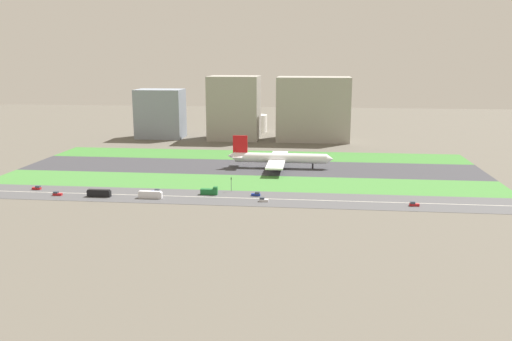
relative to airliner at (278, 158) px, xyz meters
name	(u,v)px	position (x,y,z in m)	size (l,w,h in m)	color
ground_plane	(251,167)	(-16.92, 0.00, -6.23)	(800.00, 800.00, 0.00)	#5B564C
runway	(251,167)	(-16.92, 0.00, -6.18)	(280.00, 46.00, 0.10)	#38383D
grass_median_north	(258,155)	(-16.92, 41.00, -6.18)	(280.00, 36.00, 0.10)	#3D7A33
grass_median_south	(241,183)	(-16.92, -41.00, -6.18)	(280.00, 36.00, 0.10)	#427F38
highway	(232,198)	(-16.92, -73.00, -6.18)	(280.00, 28.00, 0.10)	#4C4C4F
highway_centerline	(232,198)	(-16.92, -73.00, -6.13)	(266.00, 0.50, 0.01)	silver
airliner	(278,158)	(0.00, 0.00, 0.00)	(65.00, 56.00, 19.70)	white
car_5	(263,200)	(-1.41, -78.00, -5.31)	(4.40, 1.80, 2.00)	silver
truck_0	(210,191)	(-29.15, -68.00, -4.56)	(8.40, 2.50, 4.00)	#19662D
bus_1	(150,195)	(-56.27, -78.00, -4.41)	(11.60, 2.50, 3.50)	silver
car_4	(37,188)	(-119.52, -68.00, -5.31)	(4.40, 1.80, 2.00)	#B2191E
car_1	(57,194)	(-103.67, -78.00, -5.31)	(4.40, 1.80, 2.00)	#B2191E
car_3	(414,204)	(68.00, -78.00, -5.31)	(4.40, 1.80, 2.00)	#B2191E
bus_0	(99,193)	(-82.09, -78.00, -4.41)	(11.60, 2.50, 3.50)	black
car_0	(256,194)	(-5.87, -68.00, -5.31)	(4.40, 1.80, 2.00)	navy
car_2	(156,191)	(-56.52, -68.00, -5.31)	(4.40, 1.80, 2.00)	navy
traffic_light	(231,183)	(-19.53, -60.01, -1.94)	(0.36, 0.50, 7.20)	#4C4C51
terminal_building	(160,114)	(-106.92, 114.00, 13.97)	(38.54, 25.45, 40.41)	gray
hangar_building	(234,108)	(-44.14, 114.00, 19.55)	(40.62, 34.37, 51.56)	#9E998E
office_tower	(313,109)	(20.44, 114.00, 19.32)	(58.40, 33.39, 51.11)	#9E998E
fuel_tank_west	(256,123)	(-31.51, 159.00, 1.41)	(20.66, 20.66, 15.28)	silver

